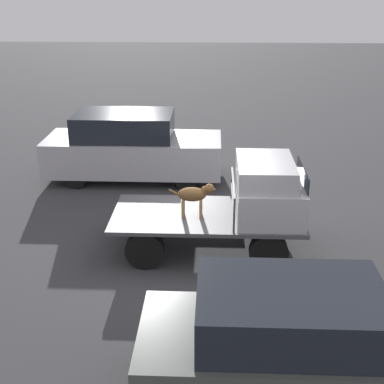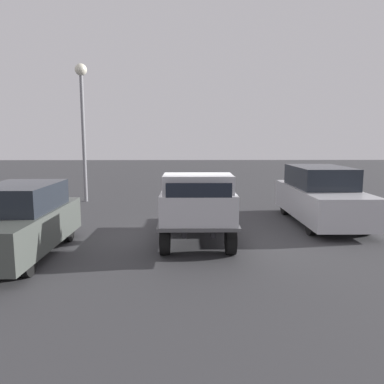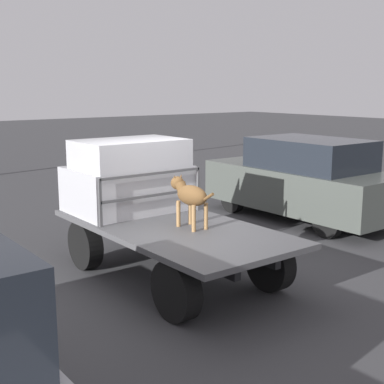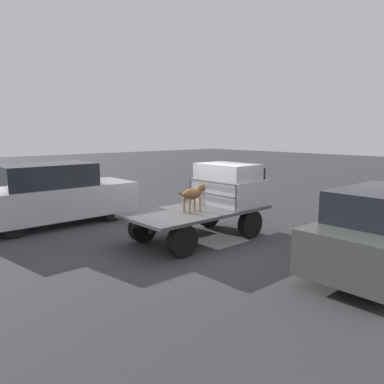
{
  "view_description": "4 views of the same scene",
  "coord_description": "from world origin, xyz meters",
  "px_view_note": "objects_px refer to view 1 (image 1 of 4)",
  "views": [
    {
      "loc": [
        0.11,
        -10.1,
        5.33
      ],
      "look_at": [
        -0.31,
        -0.13,
        1.35
      ],
      "focal_mm": 50.0,
      "sensor_mm": 36.0,
      "label": 1
    },
    {
      "loc": [
        10.21,
        -0.26,
        2.86
      ],
      "look_at": [
        -0.31,
        -0.13,
        1.35
      ],
      "focal_mm": 35.0,
      "sensor_mm": 36.0,
      "label": 2
    },
    {
      "loc": [
        -6.19,
        4.4,
        2.81
      ],
      "look_at": [
        -0.31,
        -0.13,
        1.35
      ],
      "focal_mm": 50.0,
      "sensor_mm": 36.0,
      "label": 3
    },
    {
      "loc": [
        -6.61,
        -7.21,
        2.87
      ],
      "look_at": [
        -0.31,
        -0.13,
        1.35
      ],
      "focal_mm": 35.0,
      "sensor_mm": 36.0,
      "label": 4
    }
  ],
  "objects_px": {
    "parked_sedan": "(300,348)",
    "flatbed_truck": "(207,223)",
    "dog": "(195,194)",
    "parked_pickup_far": "(131,147)"
  },
  "relations": [
    {
      "from": "dog",
      "to": "parked_pickup_far",
      "type": "bearing_deg",
      "value": 130.64
    },
    {
      "from": "parked_sedan",
      "to": "parked_pickup_far",
      "type": "xyz_separation_m",
      "value": [
        -3.48,
        8.6,
        0.07
      ]
    },
    {
      "from": "dog",
      "to": "parked_sedan",
      "type": "bearing_deg",
      "value": -53.64
    },
    {
      "from": "flatbed_truck",
      "to": "parked_sedan",
      "type": "distance_m",
      "value": 4.55
    },
    {
      "from": "flatbed_truck",
      "to": "parked_pickup_far",
      "type": "bearing_deg",
      "value": 117.45
    },
    {
      "from": "dog",
      "to": "parked_pickup_far",
      "type": "height_order",
      "value": "parked_pickup_far"
    },
    {
      "from": "dog",
      "to": "parked_pickup_far",
      "type": "xyz_separation_m",
      "value": [
        -1.96,
        4.37,
        -0.36
      ]
    },
    {
      "from": "parked_sedan",
      "to": "flatbed_truck",
      "type": "bearing_deg",
      "value": 105.88
    },
    {
      "from": "parked_sedan",
      "to": "dog",
      "type": "bearing_deg",
      "value": 109.37
    },
    {
      "from": "dog",
      "to": "parked_pickup_far",
      "type": "relative_size",
      "value": 0.2
    }
  ]
}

